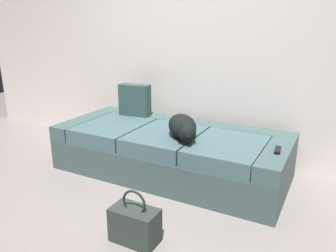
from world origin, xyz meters
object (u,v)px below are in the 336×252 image
Objects in this scene: throw_pillow at (135,100)px; handbag at (134,225)px; couch at (170,151)px; dog_dark at (183,127)px; tv_remote at (278,150)px.

handbag is (0.87, -1.34, -0.48)m from throw_pillow.
dog_dark reaches higher than couch.
couch is 14.61× the size of tv_remote.
tv_remote is 1.25m from handbag.
tv_remote reaches higher than couch.
tv_remote is at bearing -5.55° from couch.
dog_dark is 1.51× the size of throw_pillow.
dog_dark reaches higher than handbag.
throw_pillow is at bearing 161.11° from tv_remote.
throw_pillow is (-0.58, 0.27, 0.39)m from couch.
throw_pillow is at bearing 122.94° from handbag.
couch reaches higher than handbag.
tv_remote is at bearing 53.80° from handbag.
couch is 0.40m from dog_dark.
handbag is at bearing -74.83° from couch.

